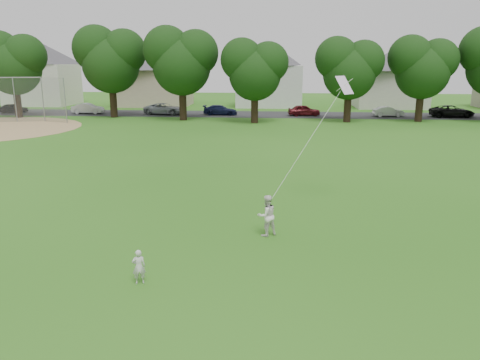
# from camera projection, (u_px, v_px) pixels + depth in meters

# --- Properties ---
(ground) EXTENTS (160.00, 160.00, 0.00)m
(ground) POSITION_uv_depth(u_px,v_px,m) (225.00, 272.00, 13.75)
(ground) COLOR #266016
(ground) RESTS_ON ground
(street) EXTENTS (90.00, 7.00, 0.01)m
(street) POSITION_uv_depth(u_px,v_px,m) (267.00, 114.00, 54.30)
(street) COLOR #2D2D30
(street) RESTS_ON ground
(toddler) EXTENTS (0.43, 0.35, 1.01)m
(toddler) POSITION_uv_depth(u_px,v_px,m) (139.00, 267.00, 12.93)
(toddler) COLOR silver
(toddler) RESTS_ON ground
(older_boy) EXTENTS (0.91, 0.86, 1.49)m
(older_boy) POSITION_uv_depth(u_px,v_px,m) (267.00, 215.00, 16.48)
(older_boy) COLOR white
(older_boy) RESTS_ON ground
(kite) EXTENTS (1.99, 2.57, 6.49)m
(kite) POSITION_uv_depth(u_px,v_px,m) (309.00, 141.00, 17.77)
(kite) COLOR white
(kite) RESTS_ON ground
(baseball_backstop) EXTENTS (9.78, 3.96, 4.44)m
(baseball_backstop) POSITION_uv_depth(u_px,v_px,m) (14.00, 100.00, 46.62)
(baseball_backstop) COLOR gray
(baseball_backstop) RESTS_ON ground
(tree_row) EXTENTS (79.09, 9.73, 10.07)m
(tree_row) POSITION_uv_depth(u_px,v_px,m) (258.00, 60.00, 47.26)
(tree_row) COLOR black
(tree_row) RESTS_ON ground
(parked_cars) EXTENTS (54.69, 2.52, 1.29)m
(parked_cars) POSITION_uv_depth(u_px,v_px,m) (250.00, 110.00, 53.34)
(parked_cars) COLOR black
(parked_cars) RESTS_ON ground
(house_row) EXTENTS (76.11, 14.14, 10.21)m
(house_row) POSITION_uv_depth(u_px,v_px,m) (253.00, 70.00, 62.94)
(house_row) COLOR white
(house_row) RESTS_ON ground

